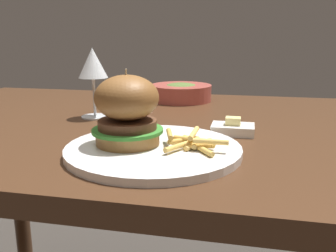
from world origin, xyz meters
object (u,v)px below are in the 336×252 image
main_plate (153,150)px  butter_dish (233,128)px  soup_bowl (181,92)px  burger_sandwich (125,110)px  wine_glass (93,66)px

main_plate → butter_dish: bearing=51.4°
main_plate → butter_dish: (0.13, 0.16, 0.00)m
main_plate → soup_bowl: size_ratio=1.62×
main_plate → butter_dish: 0.21m
burger_sandwich → butter_dish: bearing=41.2°
butter_dish → soup_bowl: soup_bowl is taller
burger_sandwich → soup_bowl: 0.54m
burger_sandwich → wine_glass: size_ratio=0.77×
main_plate → butter_dish: butter_dish is taller
butter_dish → burger_sandwich: bearing=-138.8°
main_plate → wine_glass: size_ratio=1.79×
wine_glass → butter_dish: 0.38m
burger_sandwich → wine_glass: (-0.16, 0.25, 0.05)m
soup_bowl → butter_dish: bearing=-64.5°
wine_glass → butter_dish: size_ratio=1.94×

